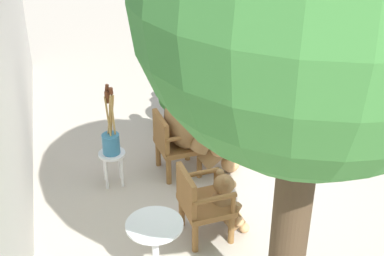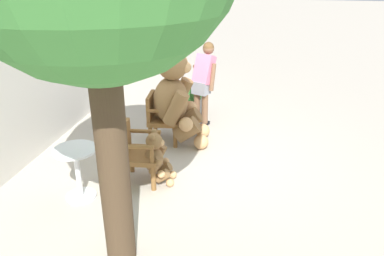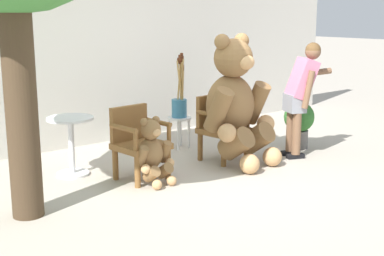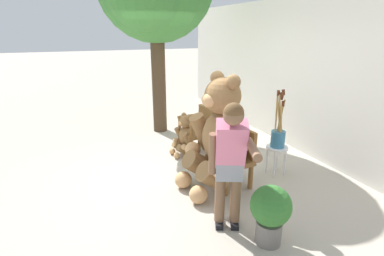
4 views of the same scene
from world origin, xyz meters
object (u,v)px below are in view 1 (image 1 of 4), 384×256
Objects in this scene: person_visitor at (199,77)px; wooden_chair_left at (201,202)px; teddy_bear_small at (225,203)px; white_stool at (112,160)px; wooden_chair_right at (174,142)px; brush_bucket at (111,138)px; round_side_table at (155,245)px; potted_plant at (173,102)px; teddy_bear_large at (194,114)px.

wooden_chair_left is at bearing 165.25° from person_visitor.
person_visitor reaches higher than teddy_bear_small.
person_visitor is at bearing -54.95° from white_stool.
wooden_chair_right is 0.84m from brush_bucket.
brush_bucket reaches higher than wooden_chair_right.
wooden_chair_left reaches higher than round_side_table.
wooden_chair_right is 1.87× the size of white_stool.
potted_plant is at bearing -12.48° from wooden_chair_right.
person_visitor is at bearing -19.33° from teddy_bear_large.
potted_plant is (3.16, -0.90, -0.05)m from round_side_table.
teddy_bear_large is at bearing -86.30° from white_stool.
round_side_table reaches higher than potted_plant.
brush_bucket reaches higher than round_side_table.
wooden_chair_left is at bearing 180.00° from wooden_chair_right.
teddy_bear_small is at bearing -88.36° from wooden_chair_left.
round_side_table is (-0.56, 0.90, 0.06)m from teddy_bear_small.
wooden_chair_right reaches higher than white_stool.
person_visitor is (2.25, -0.59, 0.46)m from wooden_chair_left.
teddy_bear_large reaches higher than brush_bucket.
white_stool is (-0.06, 0.81, -0.11)m from wooden_chair_right.
person_visitor is at bearing -54.98° from brush_bucket.
brush_bucket reaches higher than potted_plant.
wooden_chair_left is 1.87× the size of white_stool.
white_stool is 0.68× the size of potted_plant.
wooden_chair_left is 1.32m from wooden_chair_right.
potted_plant is (1.35, -1.10, 0.04)m from white_stool.
person_visitor is at bearing -14.75° from wooden_chair_left.
brush_bucket is at bearing 93.65° from wooden_chair_right.
white_stool is at bearing 32.65° from wooden_chair_left.
wooden_chair_left is 2.63m from potted_plant.
wooden_chair_left reaches higher than white_stool.
potted_plant is (1.34, -1.09, -0.28)m from brush_bucket.
teddy_bear_small is (-1.31, -0.28, -0.08)m from wooden_chair_right.
teddy_bear_small is at bearing -138.96° from white_stool.
teddy_bear_large is 2.48× the size of potted_plant.
person_visitor is 1.81m from white_stool.
wooden_chair_right reaches higher than teddy_bear_small.
potted_plant is (0.36, 0.31, -0.52)m from person_visitor.
brush_bucket is (0.00, -0.00, 0.32)m from white_stool.
potted_plant is at bearing -0.05° from teddy_bear_small.
person_visitor is 3.38× the size of white_stool.
teddy_bear_large is at bearing -86.89° from wooden_chair_right.
wooden_chair_right is at bearing 167.52° from potted_plant.
person_visitor is (2.24, -0.31, 0.54)m from teddy_bear_small.
teddy_bear_large reaches higher than wooden_chair_right.
brush_bucket is (-0.05, 0.81, 0.21)m from wooden_chair_right.
teddy_bear_small is 1.09× the size of round_side_table.
brush_bucket is (1.27, 0.81, 0.21)m from wooden_chair_left.
person_visitor is at bearing -23.39° from round_side_table.
teddy_bear_small is at bearing -58.25° from round_side_table.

